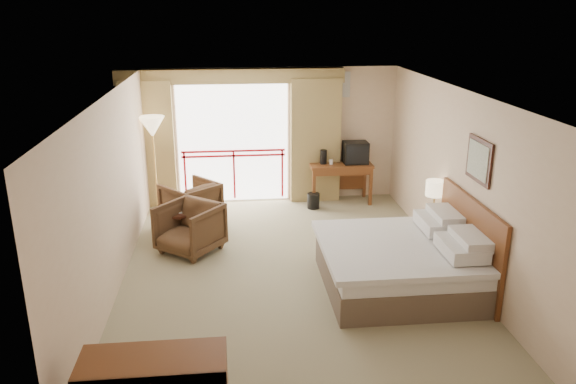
{
  "coord_description": "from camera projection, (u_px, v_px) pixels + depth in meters",
  "views": [
    {
      "loc": [
        -0.86,
        -7.6,
        3.82
      ],
      "look_at": [
        -0.01,
        0.4,
        1.16
      ],
      "focal_mm": 35.0,
      "sensor_mm": 36.0,
      "label": 1
    }
  ],
  "objects": [
    {
      "name": "armchair_far",
      "position": [
        192.0,
        224.0,
        10.39
      ],
      "size": [
        1.23,
        1.23,
        0.8
      ],
      "primitive_type": "imported",
      "rotation": [
        0.0,
        0.0,
        -2.43
      ],
      "color": "#422A18",
      "rests_on": "floor"
    },
    {
      "name": "curtain_left",
      "position": [
        149.0,
        145.0,
        10.99
      ],
      "size": [
        1.0,
        0.26,
        2.5
      ],
      "primitive_type": "cube",
      "color": "olive",
      "rests_on": "wall_back"
    },
    {
      "name": "book",
      "position": [
        178.0,
        212.0,
        9.45
      ],
      "size": [
        0.19,
        0.24,
        0.02
      ],
      "primitive_type": "imported",
      "rotation": [
        0.0,
        0.0,
        0.12
      ],
      "color": "white",
      "rests_on": "side_table"
    },
    {
      "name": "hvac_vent",
      "position": [
        338.0,
        85.0,
        11.13
      ],
      "size": [
        0.5,
        0.04,
        0.5
      ],
      "primitive_type": "cube",
      "color": "silver",
      "rests_on": "wall_back"
    },
    {
      "name": "floor",
      "position": [
        292.0,
        273.0,
        8.46
      ],
      "size": [
        7.0,
        7.0,
        0.0
      ],
      "primitive_type": "plane",
      "color": "gray",
      "rests_on": "ground"
    },
    {
      "name": "valance",
      "position": [
        231.0,
        76.0,
        10.77
      ],
      "size": [
        4.4,
        0.22,
        0.28
      ],
      "primitive_type": "cube",
      "color": "olive",
      "rests_on": "wall_back"
    },
    {
      "name": "coffee_maker",
      "position": [
        323.0,
        157.0,
        11.21
      ],
      "size": [
        0.17,
        0.17,
        0.29
      ],
      "primitive_type": "cylinder",
      "rotation": [
        0.0,
        0.0,
        -0.27
      ],
      "color": "black",
      "rests_on": "desk"
    },
    {
      "name": "tv",
      "position": [
        356.0,
        153.0,
        11.25
      ],
      "size": [
        0.48,
        0.38,
        0.44
      ],
      "rotation": [
        0.0,
        0.0,
        -0.35
      ],
      "color": "black",
      "rests_on": "desk"
    },
    {
      "name": "cup",
      "position": [
        331.0,
        162.0,
        11.21
      ],
      "size": [
        0.08,
        0.08,
        0.1
      ],
      "primitive_type": "cylinder",
      "rotation": [
        0.0,
        0.0,
        0.22
      ],
      "color": "white",
      "rests_on": "desk"
    },
    {
      "name": "phone",
      "position": [
        435.0,
        215.0,
        8.85
      ],
      "size": [
        0.17,
        0.14,
        0.07
      ],
      "primitive_type": "cube",
      "rotation": [
        0.0,
        0.0,
        -0.05
      ],
      "color": "black",
      "rests_on": "nightstand"
    },
    {
      "name": "armchair_near",
      "position": [
        191.0,
        251.0,
        9.22
      ],
      "size": [
        1.24,
        1.24,
        0.81
      ],
      "primitive_type": "imported",
      "rotation": [
        0.0,
        0.0,
        -0.67
      ],
      "color": "#422A18",
      "rests_on": "floor"
    },
    {
      "name": "floor_lamp",
      "position": [
        152.0,
        131.0,
        10.43
      ],
      "size": [
        0.48,
        0.48,
        1.89
      ],
      "rotation": [
        0.0,
        0.0,
        0.34
      ],
      "color": "tan",
      "rests_on": "floor"
    },
    {
      "name": "nightstand",
      "position": [
        432.0,
        233.0,
        9.11
      ],
      "size": [
        0.48,
        0.56,
        0.65
      ],
      "primitive_type": "cube",
      "rotation": [
        0.0,
        0.0,
        0.04
      ],
      "color": "#5B2E17",
      "rests_on": "floor"
    },
    {
      "name": "desk",
      "position": [
        340.0,
        171.0,
        11.4
      ],
      "size": [
        1.25,
        0.61,
        0.82
      ],
      "rotation": [
        0.0,
        0.0,
        -0.03
      ],
      "color": "#5B2E17",
      "rests_on": "floor"
    },
    {
      "name": "wall_left",
      "position": [
        113.0,
        194.0,
        7.79
      ],
      "size": [
        0.0,
        7.0,
        7.0
      ],
      "primitive_type": "plane",
      "rotation": [
        1.57,
        0.0,
        1.57
      ],
      "color": "beige",
      "rests_on": "ground"
    },
    {
      "name": "balcony_door",
      "position": [
        233.0,
        144.0,
        11.29
      ],
      "size": [
        2.4,
        0.0,
        2.4
      ],
      "primitive_type": "plane",
      "rotation": [
        1.57,
        0.0,
        0.0
      ],
      "color": "white",
      "rests_on": "wall_back"
    },
    {
      "name": "side_table",
      "position": [
        179.0,
        221.0,
        9.5
      ],
      "size": [
        0.48,
        0.48,
        0.53
      ],
      "rotation": [
        0.0,
        0.0,
        -0.33
      ],
      "color": "black",
      "rests_on": "floor"
    },
    {
      "name": "wastebasket",
      "position": [
        313.0,
        201.0,
        11.14
      ],
      "size": [
        0.32,
        0.32,
        0.31
      ],
      "primitive_type": "cylinder",
      "rotation": [
        0.0,
        0.0,
        -0.37
      ],
      "color": "black",
      "rests_on": "floor"
    },
    {
      "name": "balcony_railing",
      "position": [
        234.0,
        162.0,
        11.39
      ],
      "size": [
        2.09,
        0.03,
        1.02
      ],
      "color": "#AF0F1A",
      "rests_on": "wall_back"
    },
    {
      "name": "table_lamp",
      "position": [
        435.0,
        189.0,
        8.93
      ],
      "size": [
        0.3,
        0.3,
        0.53
      ],
      "rotation": [
        0.0,
        0.0,
        0.22
      ],
      "color": "tan",
      "rests_on": "nightstand"
    },
    {
      "name": "wall_back",
      "position": [
        273.0,
        135.0,
        11.34
      ],
      "size": [
        5.0,
        0.0,
        5.0
      ],
      "primitive_type": "plane",
      "rotation": [
        1.57,
        0.0,
        0.0
      ],
      "color": "beige",
      "rests_on": "ground"
    },
    {
      "name": "curtain_right",
      "position": [
        315.0,
        141.0,
        11.32
      ],
      "size": [
        1.0,
        0.26,
        2.5
      ],
      "primitive_type": "cube",
      "color": "olive",
      "rests_on": "wall_back"
    },
    {
      "name": "wall_right",
      "position": [
        460.0,
        182.0,
        8.29
      ],
      "size": [
        0.0,
        7.0,
        7.0
      ],
      "primitive_type": "plane",
      "rotation": [
        1.57,
        0.0,
        -1.57
      ],
      "color": "beige",
      "rests_on": "ground"
    },
    {
      "name": "framed_art",
      "position": [
        479.0,
        160.0,
        7.56
      ],
      "size": [
        0.04,
        0.72,
        0.6
      ],
      "color": "black",
      "rests_on": "wall_right"
    },
    {
      "name": "ceiling",
      "position": [
        292.0,
        93.0,
        7.61
      ],
      "size": [
        7.0,
        7.0,
        0.0
      ],
      "primitive_type": "plane",
      "rotation": [
        3.14,
        0.0,
        0.0
      ],
      "color": "white",
      "rests_on": "wall_back"
    },
    {
      "name": "wall_front",
      "position": [
        338.0,
        315.0,
        4.73
      ],
      "size": [
        5.0,
        0.0,
        5.0
      ],
      "primitive_type": "plane",
      "rotation": [
        -1.57,
        0.0,
        0.0
      ],
      "color": "beige",
      "rests_on": "ground"
    },
    {
      "name": "headboard",
      "position": [
        469.0,
        242.0,
        7.94
      ],
      "size": [
        0.06,
        2.1,
        1.3
      ],
      "primitive_type": "cube",
      "color": "#5B2E17",
      "rests_on": "wall_right"
    },
    {
      "name": "bed",
      "position": [
        402.0,
        263.0,
        7.93
      ],
      "size": [
        2.13,
        2.06,
        0.97
      ],
      "color": "brown",
      "rests_on": "floor"
    }
  ]
}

